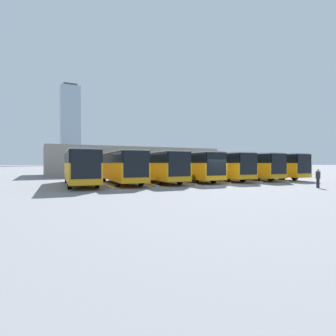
{
  "coord_description": "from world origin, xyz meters",
  "views": [
    {
      "loc": [
        15.8,
        20.52,
        2.15
      ],
      "look_at": [
        2.79,
        -6.08,
        1.61
      ],
      "focal_mm": 28.0,
      "sensor_mm": 36.0,
      "label": 1
    }
  ],
  "objects": [
    {
      "name": "bus_1",
      "position": [
        -8.22,
        -6.07,
        1.86
      ],
      "size": [
        3.17,
        12.32,
        3.34
      ],
      "rotation": [
        0.0,
        0.0,
        -0.05
      ],
      "color": "orange",
      "rests_on": "ground_plane"
    },
    {
      "name": "curb_divider_5",
      "position": [
        10.28,
        -4.58,
        0.07
      ],
      "size": [
        0.63,
        7.33,
        0.15
      ],
      "primitive_type": "cube",
      "rotation": [
        0.0,
        0.0,
        -0.05
      ],
      "color": "#B2B2AD",
      "rests_on": "ground_plane"
    },
    {
      "name": "curb_divider_0",
      "position": [
        -10.28,
        -4.2,
        0.07
      ],
      "size": [
        0.63,
        7.33,
        0.15
      ],
      "primitive_type": "cube",
      "rotation": [
        0.0,
        0.0,
        -0.05
      ],
      "color": "#B2B2AD",
      "rests_on": "ground_plane"
    },
    {
      "name": "pedestrian",
      "position": [
        -5.88,
        5.87,
        0.89
      ],
      "size": [
        0.52,
        0.52,
        1.66
      ],
      "rotation": [
        0.0,
        0.0,
        4.07
      ],
      "color": "black",
      "rests_on": "ground_plane"
    },
    {
      "name": "bus_3",
      "position": [
        0.0,
        -6.37,
        1.86
      ],
      "size": [
        3.17,
        12.32,
        3.34
      ],
      "rotation": [
        0.0,
        0.0,
        -0.05
      ],
      "color": "orange",
      "rests_on": "ground_plane"
    },
    {
      "name": "curb_divider_1",
      "position": [
        -6.17,
        -4.26,
        0.07
      ],
      "size": [
        0.63,
        7.33,
        0.15
      ],
      "primitive_type": "cube",
      "rotation": [
        0.0,
        0.0,
        -0.05
      ],
      "color": "#B2B2AD",
      "rests_on": "ground_plane"
    },
    {
      "name": "station_building",
      "position": [
        0.0,
        -27.71,
        2.51
      ],
      "size": [
        30.51,
        16.13,
        4.97
      ],
      "color": "gray",
      "rests_on": "ground_plane"
    },
    {
      "name": "bus_5",
      "position": [
        8.22,
        -6.39,
        1.86
      ],
      "size": [
        3.17,
        12.32,
        3.34
      ],
      "rotation": [
        0.0,
        0.0,
        -0.05
      ],
      "color": "orange",
      "rests_on": "ground_plane"
    },
    {
      "name": "curb_divider_2",
      "position": [
        -2.06,
        -4.56,
        0.07
      ],
      "size": [
        0.63,
        7.33,
        0.15
      ],
      "primitive_type": "cube",
      "rotation": [
        0.0,
        0.0,
        -0.05
      ],
      "color": "#B2B2AD",
      "rests_on": "ground_plane"
    },
    {
      "name": "curb_divider_3",
      "position": [
        2.06,
        -4.57,
        0.07
      ],
      "size": [
        0.63,
        7.33,
        0.15
      ],
      "primitive_type": "cube",
      "rotation": [
        0.0,
        0.0,
        -0.05
      ],
      "color": "#B2B2AD",
      "rests_on": "ground_plane"
    },
    {
      "name": "curb_divider_4",
      "position": [
        6.17,
        -4.56,
        0.07
      ],
      "size": [
        0.63,
        7.33,
        0.15
      ],
      "primitive_type": "cube",
      "rotation": [
        0.0,
        0.0,
        -0.05
      ],
      "color": "#B2B2AD",
      "rests_on": "ground_plane"
    },
    {
      "name": "bus_2",
      "position": [
        -4.11,
        -6.37,
        1.86
      ],
      "size": [
        3.17,
        12.32,
        3.34
      ],
      "rotation": [
        0.0,
        0.0,
        -0.05
      ],
      "color": "orange",
      "rests_on": "ground_plane"
    },
    {
      "name": "ground_plane",
      "position": [
        0.0,
        0.0,
        0.0
      ],
      "size": [
        600.0,
        600.0,
        0.0
      ],
      "primitive_type": "plane",
      "color": "gray"
    },
    {
      "name": "bus_6",
      "position": [
        12.33,
        -6.07,
        1.86
      ],
      "size": [
        3.17,
        12.32,
        3.34
      ],
      "rotation": [
        0.0,
        0.0,
        -0.05
      ],
      "color": "orange",
      "rests_on": "ground_plane"
    },
    {
      "name": "bus_4",
      "position": [
        4.11,
        -6.36,
        1.86
      ],
      "size": [
        3.17,
        12.32,
        3.34
      ],
      "rotation": [
        0.0,
        0.0,
        -0.05
      ],
      "color": "orange",
      "rests_on": "ground_plane"
    },
    {
      "name": "office_tower",
      "position": [
        -10.18,
        -244.4,
        37.78
      ],
      "size": [
        17.4,
        17.4,
        76.77
      ],
      "color": "#93A8B7",
      "rests_on": "ground_plane"
    },
    {
      "name": "bus_0",
      "position": [
        -12.33,
        -6.01,
        1.86
      ],
      "size": [
        3.17,
        12.32,
        3.34
      ],
      "rotation": [
        0.0,
        0.0,
        -0.05
      ],
      "color": "orange",
      "rests_on": "ground_plane"
    }
  ]
}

